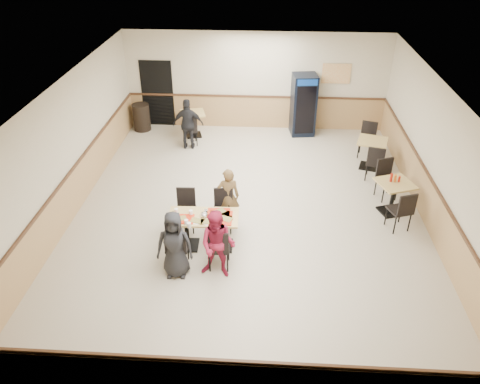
# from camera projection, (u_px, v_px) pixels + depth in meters

# --- Properties ---
(ground) EXTENTS (10.00, 10.00, 0.00)m
(ground) POSITION_uv_depth(u_px,v_px,m) (248.00, 213.00, 10.85)
(ground) COLOR beige
(ground) RESTS_ON ground
(room_shell) EXTENTS (10.00, 10.00, 10.00)m
(room_shell) POSITION_uv_depth(u_px,v_px,m) (318.00, 145.00, 12.62)
(room_shell) COLOR silver
(room_shell) RESTS_ON ground
(main_table) EXTENTS (1.44, 0.75, 0.76)m
(main_table) POSITION_uv_depth(u_px,v_px,m) (204.00, 227.00, 9.54)
(main_table) COLOR black
(main_table) RESTS_ON ground
(main_chairs) EXTENTS (1.31, 1.70, 0.96)m
(main_chairs) POSITION_uv_depth(u_px,v_px,m) (201.00, 227.00, 9.55)
(main_chairs) COLOR black
(main_chairs) RESTS_ON ground
(diner_woman_left) EXTENTS (0.70, 0.47, 1.40)m
(diner_woman_left) POSITION_uv_depth(u_px,v_px,m) (175.00, 245.00, 8.72)
(diner_woman_left) COLOR black
(diner_woman_left) RESTS_ON ground
(diner_woman_right) EXTENTS (0.77, 0.65, 1.43)m
(diner_woman_right) POSITION_uv_depth(u_px,v_px,m) (218.00, 245.00, 8.69)
(diner_woman_right) COLOR maroon
(diner_woman_right) RESTS_ON ground
(diner_man_opposite) EXTENTS (0.54, 0.40, 1.37)m
(diner_man_opposite) POSITION_uv_depth(u_px,v_px,m) (228.00, 197.00, 10.17)
(diner_man_opposite) COLOR brown
(diner_man_opposite) RESTS_ON ground
(lone_diner) EXTENTS (0.89, 0.41, 1.49)m
(lone_diner) POSITION_uv_depth(u_px,v_px,m) (188.00, 124.00, 13.41)
(lone_diner) COLOR black
(lone_diner) RESTS_ON ground
(tabletop_clutter) EXTENTS (1.25, 0.74, 0.12)m
(tabletop_clutter) POSITION_uv_depth(u_px,v_px,m) (205.00, 217.00, 9.34)
(tabletop_clutter) COLOR red
(tabletop_clutter) RESTS_ON main_table
(side_table_near) EXTENTS (0.94, 0.94, 0.79)m
(side_table_near) POSITION_uv_depth(u_px,v_px,m) (394.00, 193.00, 10.63)
(side_table_near) COLOR black
(side_table_near) RESTS_ON ground
(side_table_near_chair_south) EXTENTS (0.59, 0.59, 1.00)m
(side_table_near_chair_south) POSITION_uv_depth(u_px,v_px,m) (400.00, 209.00, 10.10)
(side_table_near_chair_south) COLOR black
(side_table_near_chair_south) RESTS_ON ground
(side_table_near_chair_north) EXTENTS (0.59, 0.59, 1.00)m
(side_table_near_chair_north) POSITION_uv_depth(u_px,v_px,m) (388.00, 180.00, 11.18)
(side_table_near_chair_north) COLOR black
(side_table_near_chair_north) RESTS_ON ground
(side_table_far) EXTENTS (0.93, 0.93, 0.80)m
(side_table_far) POSITION_uv_depth(u_px,v_px,m) (371.00, 150.00, 12.49)
(side_table_far) COLOR black
(side_table_far) RESTS_ON ground
(side_table_far_chair_south) EXTENTS (0.58, 0.58, 1.01)m
(side_table_far_chair_south) POSITION_uv_depth(u_px,v_px,m) (376.00, 162.00, 11.96)
(side_table_far_chair_south) COLOR black
(side_table_far_chair_south) RESTS_ON ground
(side_table_far_chair_north) EXTENTS (0.58, 0.58, 1.01)m
(side_table_far_chair_north) POSITION_uv_depth(u_px,v_px,m) (367.00, 140.00, 13.05)
(side_table_far_chair_north) COLOR black
(side_table_far_chair_north) RESTS_ON ground
(condiment_caddy) EXTENTS (0.23, 0.06, 0.20)m
(condiment_caddy) POSITION_uv_depth(u_px,v_px,m) (394.00, 178.00, 10.48)
(condiment_caddy) COLOR #A7190B
(condiment_caddy) RESTS_ON side_table_near
(back_table) EXTENTS (0.86, 0.86, 0.75)m
(back_table) POSITION_uv_depth(u_px,v_px,m) (193.00, 120.00, 14.26)
(back_table) COLOR black
(back_table) RESTS_ON ground
(back_table_chair_lone) EXTENTS (0.54, 0.54, 0.96)m
(back_table_chair_lone) POSITION_uv_depth(u_px,v_px,m) (190.00, 129.00, 13.76)
(back_table_chair_lone) COLOR black
(back_table_chair_lone) RESTS_ON ground
(pepsi_cooler) EXTENTS (0.79, 0.79, 1.86)m
(pepsi_cooler) POSITION_uv_depth(u_px,v_px,m) (303.00, 105.00, 14.19)
(pepsi_cooler) COLOR black
(pepsi_cooler) RESTS_ON ground
(trash_bin) EXTENTS (0.53, 0.53, 0.84)m
(trash_bin) POSITION_uv_depth(u_px,v_px,m) (141.00, 117.00, 14.69)
(trash_bin) COLOR black
(trash_bin) RESTS_ON ground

